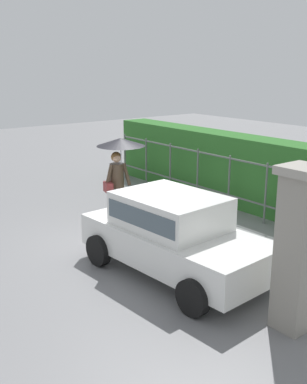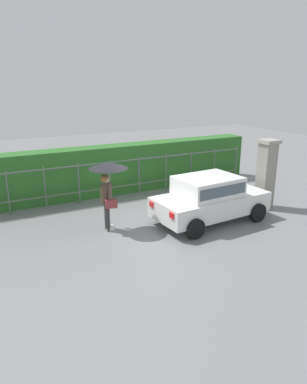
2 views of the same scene
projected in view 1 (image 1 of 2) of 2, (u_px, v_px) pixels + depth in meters
name	position (u px, v px, depth m)	size (l,w,h in m)	color
ground_plane	(133.00, 240.00, 10.24)	(40.00, 40.00, 0.00)	slate
car	(173.00, 232.00, 8.42)	(3.83, 2.07, 1.48)	white
pedestrian	(119.00, 158.00, 11.05)	(1.15, 1.15, 2.07)	#333333
gate_pillar	(298.00, 248.00, 6.50)	(0.60, 0.60, 2.42)	gray
fence_section	(247.00, 186.00, 11.56)	(10.86, 0.05, 1.50)	#59605B
hedge_row	(266.00, 177.00, 11.97)	(11.81, 0.90, 1.90)	#2D6B28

